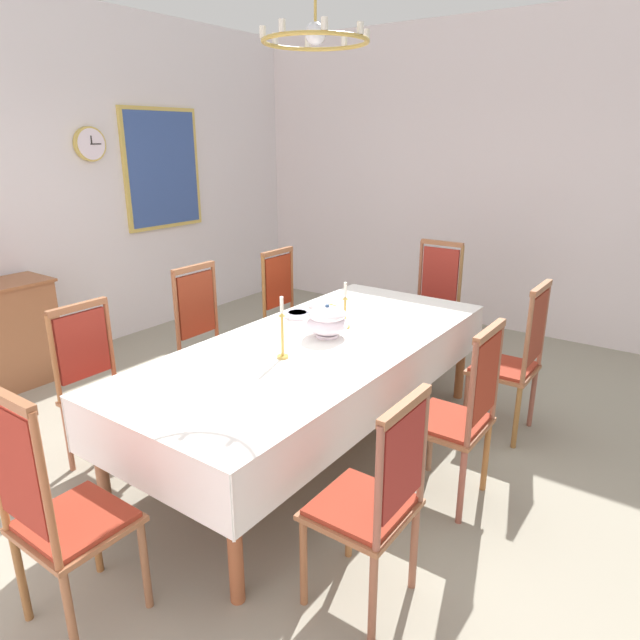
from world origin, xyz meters
TOP-DOWN VIEW (x-y plane):
  - ground at (0.00, 0.00)m, footprint 6.53×5.64m
  - back_wall at (0.00, 2.86)m, footprint 6.53×0.08m
  - right_wall at (3.30, 0.00)m, footprint 0.08×5.64m
  - dining_table at (0.00, -0.20)m, footprint 2.82×1.20m
  - tablecloth at (0.00, -0.20)m, footprint 2.84×1.22m
  - chair_south_a at (-0.96, -1.20)m, footprint 0.44×0.42m
  - chair_north_a at (-0.96, 0.80)m, footprint 0.44×0.42m
  - chair_south_b at (0.00, -1.20)m, footprint 0.44×0.42m
  - chair_north_b at (0.00, 0.81)m, footprint 0.44×0.42m
  - chair_south_c at (0.98, -1.20)m, footprint 0.44×0.42m
  - chair_north_c at (0.98, 0.81)m, footprint 0.44×0.42m
  - chair_head_west at (-1.82, -0.20)m, footprint 0.42×0.44m
  - chair_head_east at (1.82, -0.20)m, footprint 0.42×0.44m
  - soup_tureen at (0.13, -0.20)m, footprint 0.28×0.28m
  - candlestick_west at (-0.34, -0.20)m, footprint 0.07×0.07m
  - candlestick_east at (0.34, -0.20)m, footprint 0.07×0.07m
  - bowl_near_left at (0.65, 0.25)m, footprint 0.15×0.15m
  - bowl_near_right at (0.34, 0.22)m, footprint 0.17×0.17m
  - spoon_primary at (0.76, 0.27)m, footprint 0.05×0.18m
  - spoon_secondary at (0.45, 0.25)m, footprint 0.05×0.18m
  - mounted_clock at (0.48, 2.79)m, footprint 0.32×0.06m
  - framed_painting at (1.32, 2.80)m, footprint 0.98×0.05m
  - chandelier at (-0.00, -0.20)m, footprint 0.62×0.62m

SIDE VIEW (x-z plane):
  - ground at x=0.00m, z-range -0.04..0.00m
  - chair_south_a at x=-0.96m, z-range 0.02..1.09m
  - chair_north_a at x=-0.96m, z-range 0.02..1.10m
  - chair_south_b at x=0.00m, z-range 0.02..1.12m
  - chair_north_c at x=0.98m, z-range 0.02..1.12m
  - chair_south_c at x=0.98m, z-range 0.01..1.14m
  - chair_north_b at x=0.00m, z-range 0.01..1.15m
  - chair_head_east at x=1.82m, z-range 0.01..1.17m
  - chair_head_west at x=-1.82m, z-range 0.01..1.18m
  - tablecloth at x=0.00m, z-range 0.54..0.87m
  - dining_table at x=0.00m, z-range 0.32..1.09m
  - spoon_primary at x=0.76m, z-range 0.78..0.79m
  - spoon_secondary at x=0.45m, z-range 0.78..0.79m
  - bowl_near_left at x=0.65m, z-range 0.78..0.81m
  - bowl_near_right at x=0.34m, z-range 0.78..0.82m
  - soup_tureen at x=0.13m, z-range 0.77..1.00m
  - candlestick_east at x=0.34m, z-range 0.74..1.07m
  - candlestick_west at x=-0.34m, z-range 0.74..1.13m
  - back_wall at x=0.00m, z-range 0.00..3.24m
  - right_wall at x=3.30m, z-range 0.00..3.24m
  - framed_painting at x=1.32m, z-range 1.09..2.35m
  - mounted_clock at x=0.48m, z-range 1.82..2.14m
  - chandelier at x=0.00m, z-range 2.23..2.89m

